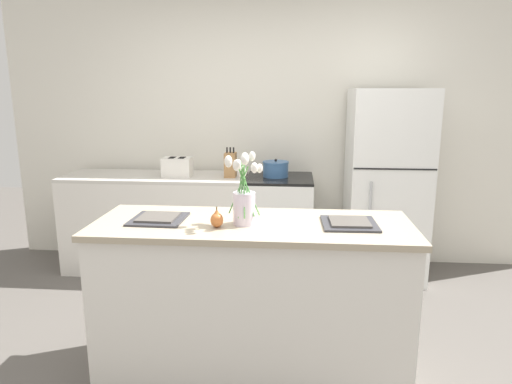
# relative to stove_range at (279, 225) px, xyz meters

# --- Properties ---
(ground_plane) EXTENTS (10.00, 10.00, 0.00)m
(ground_plane) POSITION_rel_stove_range_xyz_m (-0.10, -1.60, -0.45)
(ground_plane) COLOR #59544F
(back_wall) EXTENTS (5.20, 0.08, 2.70)m
(back_wall) POSITION_rel_stove_range_xyz_m (-0.10, 0.40, 0.90)
(back_wall) COLOR silver
(back_wall) RESTS_ON ground_plane
(kitchen_island) EXTENTS (1.80, 0.66, 0.95)m
(kitchen_island) POSITION_rel_stove_range_xyz_m (-0.10, -1.60, 0.02)
(kitchen_island) COLOR silver
(kitchen_island) RESTS_ON ground_plane
(back_counter) EXTENTS (1.68, 0.60, 0.91)m
(back_counter) POSITION_rel_stove_range_xyz_m (-1.16, 0.00, 0.00)
(back_counter) COLOR silver
(back_counter) RESTS_ON ground_plane
(stove_range) EXTENTS (0.60, 0.61, 0.91)m
(stove_range) POSITION_rel_stove_range_xyz_m (0.00, 0.00, 0.00)
(stove_range) COLOR silver
(stove_range) RESTS_ON ground_plane
(refrigerator) EXTENTS (0.68, 0.67, 1.69)m
(refrigerator) POSITION_rel_stove_range_xyz_m (0.95, 0.00, 0.39)
(refrigerator) COLOR white
(refrigerator) RESTS_ON ground_plane
(flower_vase) EXTENTS (0.21, 0.20, 0.40)m
(flower_vase) POSITION_rel_stove_range_xyz_m (-0.14, -1.64, 0.65)
(flower_vase) COLOR silver
(flower_vase) RESTS_ON kitchen_island
(pear_figurine) EXTENTS (0.07, 0.07, 0.12)m
(pear_figurine) POSITION_rel_stove_range_xyz_m (-0.28, -1.71, 0.54)
(pear_figurine) COLOR #C66B33
(pear_figurine) RESTS_ON kitchen_island
(plate_setting_left) EXTENTS (0.31, 0.31, 0.02)m
(plate_setting_left) POSITION_rel_stove_range_xyz_m (-0.64, -1.60, 0.51)
(plate_setting_left) COLOR #333338
(plate_setting_left) RESTS_ON kitchen_island
(plate_setting_right) EXTENTS (0.31, 0.31, 0.02)m
(plate_setting_right) POSITION_rel_stove_range_xyz_m (0.44, -1.60, 0.51)
(plate_setting_right) COLOR #333338
(plate_setting_right) RESTS_ON kitchen_island
(toaster) EXTENTS (0.28, 0.18, 0.17)m
(toaster) POSITION_rel_stove_range_xyz_m (-0.94, -0.03, 0.54)
(toaster) COLOR silver
(toaster) RESTS_ON back_counter
(cooking_pot) EXTENTS (0.24, 0.24, 0.16)m
(cooking_pot) POSITION_rel_stove_range_xyz_m (-0.04, 0.02, 0.52)
(cooking_pot) COLOR #386093
(cooking_pot) RESTS_ON stove_range
(knife_block) EXTENTS (0.10, 0.14, 0.27)m
(knife_block) POSITION_rel_stove_range_xyz_m (-0.45, -0.02, 0.56)
(knife_block) COLOR #A37547
(knife_block) RESTS_ON back_counter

